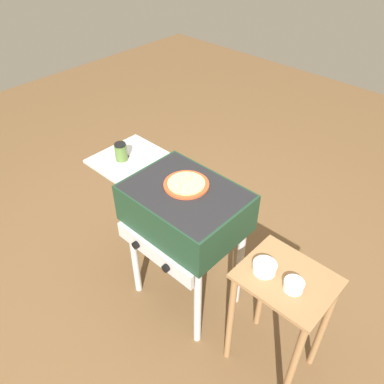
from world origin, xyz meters
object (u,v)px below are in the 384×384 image
at_px(topping_bowl_near, 294,286).
at_px(sauce_jar, 121,152).
at_px(grill, 183,210).
at_px(topping_bowl_far, 265,268).
at_px(prep_table, 281,304).
at_px(pizza_cheese, 186,184).

bearing_deg(topping_bowl_near, sauce_jar, -179.81).
height_order(grill, sauce_jar, sauce_jar).
height_order(topping_bowl_near, topping_bowl_far, same).
xyz_separation_m(prep_table, topping_bowl_far, (-0.10, -0.04, 0.23)).
height_order(prep_table, topping_bowl_far, topping_bowl_far).
distance_m(sauce_jar, prep_table, 1.21).
bearing_deg(topping_bowl_near, pizza_cheese, 174.33).
bearing_deg(grill, sauce_jar, -175.62).
distance_m(pizza_cheese, sauce_jar, 0.46).
height_order(prep_table, topping_bowl_near, topping_bowl_near).
bearing_deg(topping_bowl_far, grill, 176.45).
xyz_separation_m(grill, sauce_jar, (-0.46, -0.04, 0.20)).
bearing_deg(sauce_jar, prep_table, 2.01).
distance_m(topping_bowl_near, topping_bowl_far, 0.16).
bearing_deg(pizza_cheese, grill, -70.96).
bearing_deg(prep_table, topping_bowl_far, -159.31).
bearing_deg(sauce_jar, topping_bowl_far, 0.02).
relative_size(sauce_jar, topping_bowl_far, 0.94).
distance_m(grill, sauce_jar, 0.51).
xyz_separation_m(sauce_jar, topping_bowl_far, (1.03, 0.00, -0.19)).
relative_size(grill, topping_bowl_near, 10.25).
relative_size(pizza_cheese, topping_bowl_far, 2.16).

